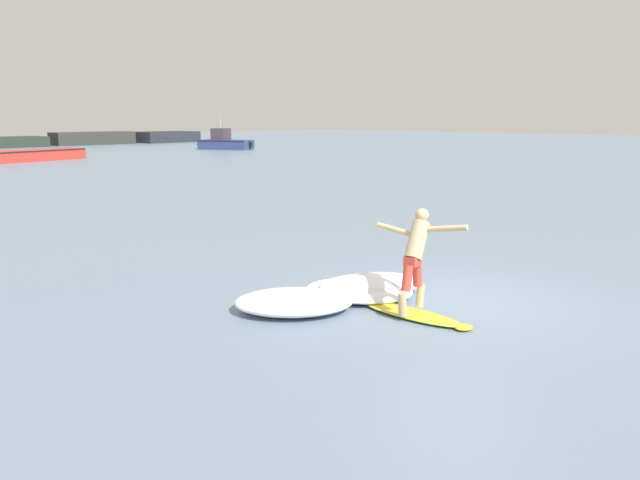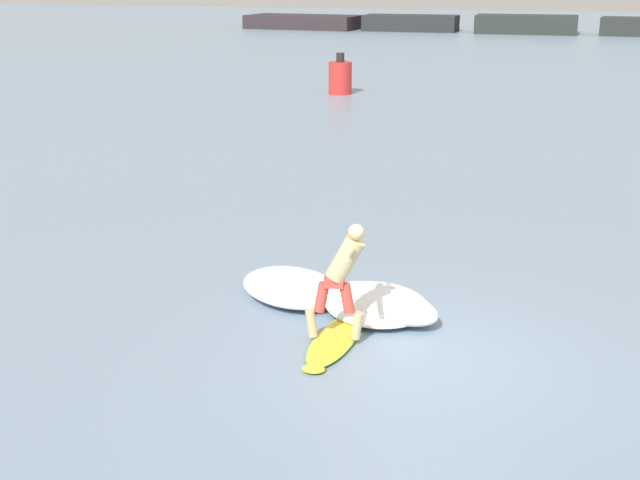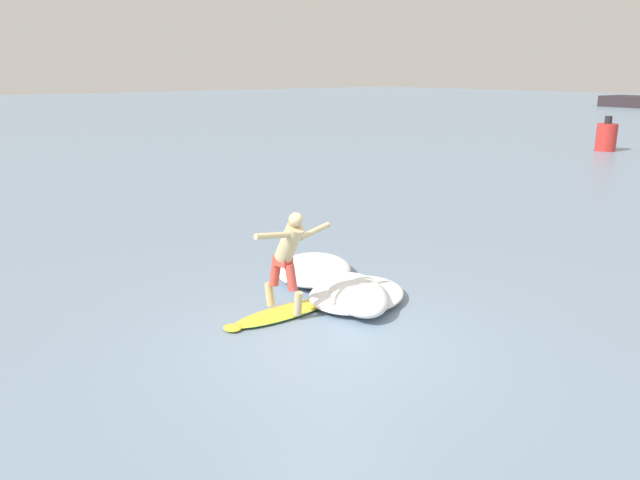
{
  "view_description": "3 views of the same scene",
  "coord_description": "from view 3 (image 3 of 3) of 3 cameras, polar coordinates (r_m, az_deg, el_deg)",
  "views": [
    {
      "loc": [
        -9.03,
        -5.61,
        3.15
      ],
      "look_at": [
        -1.44,
        1.94,
        1.01
      ],
      "focal_mm": 35.0,
      "sensor_mm": 36.0,
      "label": 1
    },
    {
      "loc": [
        2.07,
        -10.67,
        4.93
      ],
      "look_at": [
        -1.66,
        0.84,
        1.22
      ],
      "focal_mm": 50.0,
      "sensor_mm": 36.0,
      "label": 2
    },
    {
      "loc": [
        6.32,
        -5.26,
        3.76
      ],
      "look_at": [
        -1.76,
        1.28,
        0.91
      ],
      "focal_mm": 35.0,
      "sensor_mm": 36.0,
      "label": 3
    }
  ],
  "objects": [
    {
      "name": "ground_plane",
      "position": [
        9.04,
        0.73,
        -9.27
      ],
      "size": [
        200.0,
        200.0,
        0.0
      ],
      "primitive_type": "plane",
      "color": "#7188A0"
    },
    {
      "name": "surfboard",
      "position": [
        9.95,
        -3.5,
        -6.67
      ],
      "size": [
        0.61,
        2.04,
        0.22
      ],
      "color": "yellow",
      "rests_on": "ground"
    },
    {
      "name": "surfer",
      "position": [
        9.57,
        -2.93,
        -1.22
      ],
      "size": [
        0.83,
        1.57,
        1.63
      ],
      "color": "tan",
      "rests_on": "surfboard"
    },
    {
      "name": "channel_marker_buoy",
      "position": [
        33.08,
        24.71,
        8.58
      ],
      "size": [
        0.94,
        0.94,
        1.65
      ],
      "color": "red",
      "rests_on": "ground"
    },
    {
      "name": "wave_foam_at_tail",
      "position": [
        10.31,
        3.47,
        -4.93
      ],
      "size": [
        2.13,
        1.8,
        0.4
      ],
      "color": "white",
      "rests_on": "ground"
    },
    {
      "name": "wave_foam_at_nose",
      "position": [
        10.55,
        3.36,
        -4.94
      ],
      "size": [
        2.26,
        2.42,
        0.23
      ],
      "color": "white",
      "rests_on": "ground"
    },
    {
      "name": "wave_foam_beside",
      "position": [
        11.66,
        -0.6,
        -2.68
      ],
      "size": [
        2.39,
        2.34,
        0.32
      ],
      "color": "white",
      "rests_on": "ground"
    }
  ]
}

